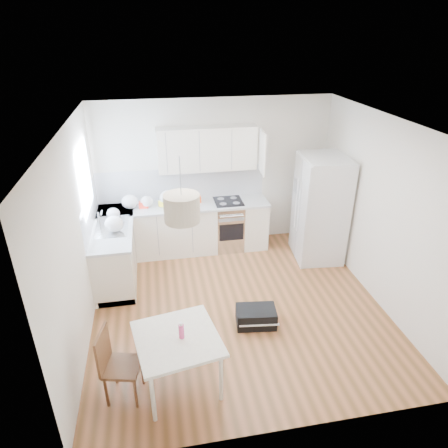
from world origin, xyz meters
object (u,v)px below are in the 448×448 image
object	(u,v)px
dining_table	(177,343)
gym_bag	(256,317)
dining_chair	(123,365)
refrigerator	(321,208)

from	to	relation	value
dining_table	gym_bag	xyz separation A→B (m)	(1.14, 0.86, -0.50)
gym_bag	dining_table	bearing A→B (deg)	-136.02
dining_chair	gym_bag	distance (m)	1.99
dining_table	gym_bag	distance (m)	1.51
refrigerator	gym_bag	size ratio (longest dim) A/B	3.38
refrigerator	dining_table	distance (m)	3.70
dining_table	dining_chair	size ratio (longest dim) A/B	1.16
dining_table	refrigerator	bearing A→B (deg)	32.65
dining_table	dining_chair	xyz separation A→B (m)	(-0.61, -0.04, -0.18)
dining_chair	refrigerator	bearing A→B (deg)	50.95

